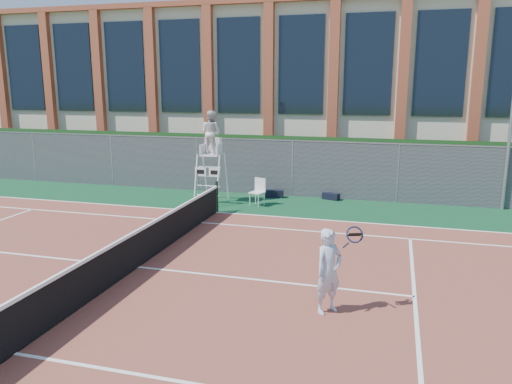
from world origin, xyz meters
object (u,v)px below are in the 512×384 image
(plastic_chair, at_px, (259,189))
(tennis_player, at_px, (329,271))
(steel_pole, at_px, (508,148))
(umpire_chair, at_px, (211,135))

(plastic_chair, distance_m, tennis_player, 8.93)
(steel_pole, xyz_separation_m, plastic_chair, (-8.51, -1.71, -1.59))
(umpire_chair, xyz_separation_m, plastic_chair, (1.83, -0.06, -1.93))
(steel_pole, bearing_deg, tennis_player, -116.29)
(steel_pole, relative_size, plastic_chair, 4.38)
(tennis_player, bearing_deg, steel_pole, 63.71)
(umpire_chair, relative_size, tennis_player, 2.06)
(plastic_chair, bearing_deg, tennis_player, -66.01)
(steel_pole, distance_m, plastic_chair, 8.82)
(steel_pole, height_order, tennis_player, steel_pole)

